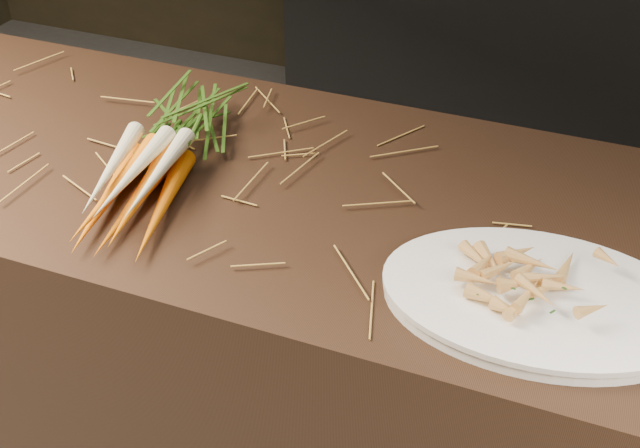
{
  "coord_description": "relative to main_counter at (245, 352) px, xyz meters",
  "views": [
    {
      "loc": [
        0.59,
        -0.76,
        1.66
      ],
      "look_at": [
        0.24,
        0.13,
        0.96
      ],
      "focal_mm": 45.0,
      "sensor_mm": 36.0,
      "label": 1
    }
  ],
  "objects": [
    {
      "name": "roasted_veg_heap",
      "position": [
        0.56,
        -0.17,
        0.5
      ],
      "size": [
        0.23,
        0.17,
        0.05
      ],
      "primitive_type": null,
      "rotation": [
        0.0,
        0.0,
        0.1
      ],
      "color": "#C48D3B",
      "rests_on": "serving_platter"
    },
    {
      "name": "root_veg_bunch",
      "position": [
        -0.11,
        -0.02,
        0.5
      ],
      "size": [
        0.26,
        0.56,
        0.1
      ],
      "rotation": [
        0.0,
        0.0,
        0.16
      ],
      "color": "#D55A0D",
      "rests_on": "main_counter"
    },
    {
      "name": "main_counter",
      "position": [
        0.0,
        0.0,
        0.0
      ],
      "size": [
        2.4,
        0.7,
        0.9
      ],
      "primitive_type": "cube",
      "color": "black",
      "rests_on": "ground"
    },
    {
      "name": "back_counter",
      "position": [
        0.3,
        1.88,
        -0.03
      ],
      "size": [
        1.82,
        0.62,
        0.84
      ],
      "color": "black",
      "rests_on": "ground"
    },
    {
      "name": "serving_platter",
      "position": [
        0.56,
        -0.17,
        0.46
      ],
      "size": [
        0.46,
        0.33,
        0.02
      ],
      "primitive_type": null,
      "rotation": [
        0.0,
        0.0,
        0.1
      ],
      "color": "white",
      "rests_on": "main_counter"
    },
    {
      "name": "straw_bedding",
      "position": [
        0.0,
        0.0,
        0.46
      ],
      "size": [
        1.4,
        0.6,
        0.02
      ],
      "primitive_type": null,
      "color": "#A6772E",
      "rests_on": "main_counter"
    }
  ]
}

